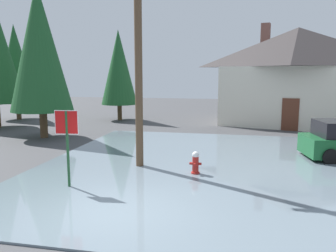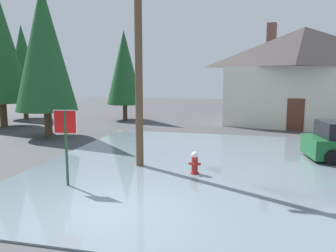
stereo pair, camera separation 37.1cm
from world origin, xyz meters
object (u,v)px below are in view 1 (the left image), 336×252
at_px(stop_sign_near, 67,133).
at_px(utility_pole, 138,51).
at_px(pine_tree_tall_left, 39,48).
at_px(pine_tree_far_center, 119,67).
at_px(pine_tree_short_left, 16,64).
at_px(house, 296,75).
at_px(fire_hydrant, 195,163).

height_order(stop_sign_near, utility_pole, utility_pole).
relative_size(pine_tree_tall_left, pine_tree_far_center, 1.23).
relative_size(pine_tree_short_left, pine_tree_far_center, 1.07).
height_order(stop_sign_near, pine_tree_tall_left, pine_tree_tall_left).
distance_m(utility_pole, house, 14.59).
bearing_deg(utility_pole, pine_tree_far_center, 112.83).
xyz_separation_m(pine_tree_tall_left, pine_tree_far_center, (1.64, 7.69, -0.92)).
distance_m(fire_hydrant, pine_tree_tall_left, 11.41).
bearing_deg(utility_pole, house, 59.89).
bearing_deg(pine_tree_tall_left, pine_tree_short_left, 133.19).
xyz_separation_m(fire_hydrant, house, (5.12, 13.19, 2.98)).
height_order(utility_pole, pine_tree_short_left, utility_pole).
xyz_separation_m(utility_pole, pine_tree_far_center, (-5.23, 12.43, -0.36)).
xyz_separation_m(utility_pole, pine_tree_tall_left, (-6.87, 4.74, 0.55)).
xyz_separation_m(fire_hydrant, pine_tree_short_left, (-15.14, 11.82, 3.78)).
xyz_separation_m(stop_sign_near, pine_tree_short_left, (-11.51, 13.99, 2.47)).
distance_m(stop_sign_near, house, 17.75).
bearing_deg(pine_tree_far_center, utility_pole, -67.17).
relative_size(stop_sign_near, utility_pole, 0.29).
bearing_deg(pine_tree_tall_left, fire_hydrant, -30.48).
bearing_deg(fire_hydrant, stop_sign_near, -149.16).
distance_m(fire_hydrant, utility_pole, 4.50).
height_order(house, pine_tree_tall_left, pine_tree_tall_left).
relative_size(fire_hydrant, pine_tree_far_center, 0.12).
relative_size(fire_hydrant, utility_pole, 0.10).
relative_size(utility_pole, pine_tree_far_center, 1.23).
bearing_deg(fire_hydrant, house, 68.79).
relative_size(utility_pole, pine_tree_tall_left, 1.00).
distance_m(utility_pole, pine_tree_far_center, 13.49).
distance_m(stop_sign_near, pine_tree_short_left, 18.28).
relative_size(stop_sign_near, pine_tree_tall_left, 0.29).
bearing_deg(pine_tree_far_center, pine_tree_tall_left, -102.04).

